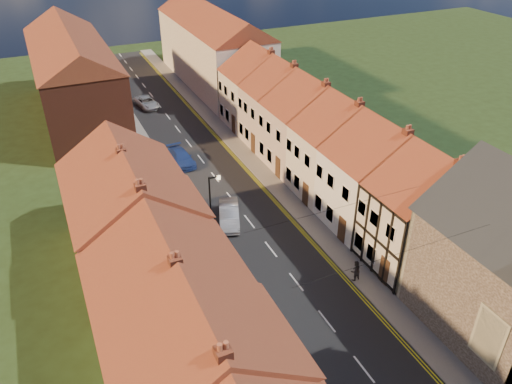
# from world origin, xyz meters

# --- Properties ---
(road) EXTENTS (7.00, 90.00, 0.02)m
(road) POSITION_xyz_m (0.00, 30.00, 0.01)
(road) COLOR black
(road) RESTS_ON ground
(pavement_left) EXTENTS (1.80, 90.00, 0.12)m
(pavement_left) POSITION_xyz_m (-4.40, 30.00, 0.06)
(pavement_left) COLOR #A7A097
(pavement_left) RESTS_ON ground
(pavement_right) EXTENTS (1.80, 90.00, 0.12)m
(pavement_right) POSITION_xyz_m (4.40, 30.00, 0.06)
(pavement_right) COLOR #A7A097
(pavement_right) RESTS_ON ground
(cottage_r_tudor) EXTENTS (8.30, 5.20, 9.00)m
(cottage_r_tudor) POSITION_xyz_m (9.27, 12.70, 4.47)
(cottage_r_tudor) COLOR beige
(cottage_r_tudor) RESTS_ON ground
(cottage_r_white_near) EXTENTS (8.30, 6.00, 9.00)m
(cottage_r_white_near) POSITION_xyz_m (9.30, 18.10, 4.47)
(cottage_r_white_near) COLOR silver
(cottage_r_white_near) RESTS_ON ground
(cottage_r_cream_mid) EXTENTS (8.30, 5.20, 9.00)m
(cottage_r_cream_mid) POSITION_xyz_m (9.30, 23.50, 4.48)
(cottage_r_cream_mid) COLOR beige
(cottage_r_cream_mid) RESTS_ON ground
(cottage_r_pink) EXTENTS (8.30, 6.00, 9.00)m
(cottage_r_pink) POSITION_xyz_m (9.30, 28.90, 4.47)
(cottage_r_pink) COLOR beige
(cottage_r_pink) RESTS_ON ground
(cottage_r_white_far) EXTENTS (8.30, 5.20, 9.00)m
(cottage_r_white_far) POSITION_xyz_m (9.30, 34.30, 4.48)
(cottage_r_white_far) COLOR beige
(cottage_r_white_far) RESTS_ON ground
(cottage_r_cream_far) EXTENTS (8.30, 6.00, 9.00)m
(cottage_r_cream_far) POSITION_xyz_m (9.30, 39.70, 4.47)
(cottage_r_cream_far) COLOR beige
(cottage_r_cream_far) RESTS_ON ground
(cottage_l_cream) EXTENTS (8.30, 6.30, 9.10)m
(cottage_l_cream) POSITION_xyz_m (-9.30, 5.55, 4.52)
(cottage_l_cream) COLOR beige
(cottage_l_cream) RESTS_ON ground
(cottage_l_white) EXTENTS (8.30, 6.90, 8.80)m
(cottage_l_white) POSITION_xyz_m (-9.30, 11.95, 4.37)
(cottage_l_white) COLOR silver
(cottage_l_white) RESTS_ON ground
(cottage_l_brick_mid) EXTENTS (8.30, 5.70, 9.10)m
(cottage_l_brick_mid) POSITION_xyz_m (-9.30, 18.05, 4.53)
(cottage_l_brick_mid) COLOR beige
(cottage_l_brick_mid) RESTS_ON ground
(cottage_l_pink) EXTENTS (8.30, 6.30, 8.80)m
(cottage_l_pink) POSITION_xyz_m (-9.30, 23.85, 4.37)
(cottage_l_pink) COLOR beige
(cottage_l_pink) RESTS_ON ground
(block_right_far) EXTENTS (8.30, 24.20, 10.50)m
(block_right_far) POSITION_xyz_m (9.30, 55.00, 5.29)
(block_right_far) COLOR beige
(block_right_far) RESTS_ON ground
(block_left_far) EXTENTS (8.30, 24.20, 10.50)m
(block_left_far) POSITION_xyz_m (-9.30, 50.00, 5.29)
(block_left_far) COLOR maroon
(block_left_far) RESTS_ON ground
(lamppost) EXTENTS (0.88, 0.15, 6.00)m
(lamppost) POSITION_xyz_m (-3.81, 20.00, 3.54)
(lamppost) COLOR black
(lamppost) RESTS_ON pavement_left
(car_mid) EXTENTS (2.94, 4.69, 1.46)m
(car_mid) POSITION_xyz_m (-1.50, 22.65, 0.73)
(car_mid) COLOR gray
(car_mid) RESTS_ON ground
(car_far) EXTENTS (2.06, 4.52, 1.28)m
(car_far) POSITION_xyz_m (-2.00, 34.00, 0.64)
(car_far) COLOR navy
(car_far) RESTS_ON ground
(car_distant) EXTENTS (2.70, 4.67, 1.22)m
(car_distant) POSITION_xyz_m (-1.50, 50.00, 0.61)
(car_distant) COLOR silver
(car_distant) RESTS_ON ground
(pedestrian_right) EXTENTS (0.82, 0.67, 1.55)m
(pedestrian_right) POSITION_xyz_m (3.70, 12.48, 0.90)
(pedestrian_right) COLOR black
(pedestrian_right) RESTS_ON pavement_right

